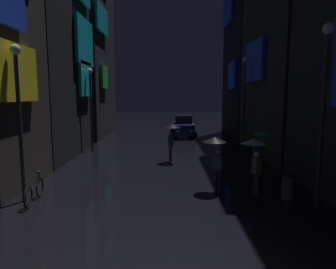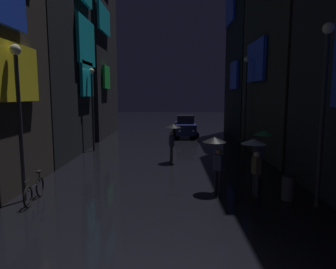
{
  "view_description": "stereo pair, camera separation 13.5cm",
  "coord_description": "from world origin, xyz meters",
  "px_view_note": "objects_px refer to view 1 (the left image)",
  "views": [
    {
      "loc": [
        0.03,
        -5.15,
        3.69
      ],
      "look_at": [
        0.0,
        9.18,
        1.79
      ],
      "focal_mm": 32.0,
      "sensor_mm": 36.0,
      "label": 1
    },
    {
      "loc": [
        0.16,
        -5.15,
        3.69
      ],
      "look_at": [
        0.0,
        9.18,
        1.79
      ],
      "focal_mm": 32.0,
      "sensor_mm": 36.0,
      "label": 2
    }
  ],
  "objects_px": {
    "car_distant": "(184,126)",
    "streetlamp_left_near": "(19,105)",
    "bicycle_parked_at_storefront": "(35,191)",
    "streetlamp_left_far": "(91,100)",
    "streetlamp_right_near": "(325,96)",
    "pedestrian_foreground_left_black": "(172,132)",
    "streetlamp_right_far": "(245,94)",
    "pedestrian_midstreet_centre_green": "(262,140)",
    "pedestrian_foreground_right_black": "(217,149)",
    "pedestrian_far_right_clear": "(255,151)",
    "trash_bin": "(289,186)"
  },
  "relations": [
    {
      "from": "streetlamp_left_near",
      "to": "streetlamp_right_near",
      "type": "bearing_deg",
      "value": -2.76
    },
    {
      "from": "pedestrian_midstreet_centre_green",
      "to": "pedestrian_far_right_clear",
      "type": "xyz_separation_m",
      "value": [
        -1.07,
        -2.56,
        0.0
      ]
    },
    {
      "from": "streetlamp_right_far",
      "to": "trash_bin",
      "type": "xyz_separation_m",
      "value": [
        -0.7,
        -9.39,
        -3.31
      ]
    },
    {
      "from": "pedestrian_midstreet_centre_green",
      "to": "pedestrian_foreground_right_black",
      "type": "bearing_deg",
      "value": -138.91
    },
    {
      "from": "bicycle_parked_at_storefront",
      "to": "pedestrian_foreground_left_black",
      "type": "bearing_deg",
      "value": 52.58
    },
    {
      "from": "streetlamp_right_near",
      "to": "trash_bin",
      "type": "distance_m",
      "value": 3.34
    },
    {
      "from": "streetlamp_left_near",
      "to": "trash_bin",
      "type": "xyz_separation_m",
      "value": [
        9.3,
        0.2,
        -2.89
      ]
    },
    {
      "from": "pedestrian_far_right_clear",
      "to": "bicycle_parked_at_storefront",
      "type": "relative_size",
      "value": 1.17
    },
    {
      "from": "pedestrian_foreground_right_black",
      "to": "trash_bin",
      "type": "xyz_separation_m",
      "value": [
        2.45,
        -0.88,
        -1.2
      ]
    },
    {
      "from": "bicycle_parked_at_storefront",
      "to": "streetlamp_left_far",
      "type": "bearing_deg",
      "value": 92.39
    },
    {
      "from": "pedestrian_midstreet_centre_green",
      "to": "car_distant",
      "type": "height_order",
      "value": "pedestrian_midstreet_centre_green"
    },
    {
      "from": "streetlamp_right_near",
      "to": "streetlamp_left_far",
      "type": "xyz_separation_m",
      "value": [
        -10.0,
        9.96,
        -0.28
      ]
    },
    {
      "from": "pedestrian_foreground_left_black",
      "to": "car_distant",
      "type": "bearing_deg",
      "value": 83.49
    },
    {
      "from": "pedestrian_midstreet_centre_green",
      "to": "trash_bin",
      "type": "relative_size",
      "value": 2.28
    },
    {
      "from": "pedestrian_foreground_right_black",
      "to": "trash_bin",
      "type": "height_order",
      "value": "pedestrian_foreground_right_black"
    },
    {
      "from": "bicycle_parked_at_storefront",
      "to": "pedestrian_midstreet_centre_green",
      "type": "bearing_deg",
      "value": 20.22
    },
    {
      "from": "car_distant",
      "to": "streetlamp_right_near",
      "type": "distance_m",
      "value": 17.39
    },
    {
      "from": "streetlamp_left_near",
      "to": "streetlamp_left_far",
      "type": "relative_size",
      "value": 0.99
    },
    {
      "from": "streetlamp_left_far",
      "to": "streetlamp_right_far",
      "type": "bearing_deg",
      "value": 0.63
    },
    {
      "from": "pedestrian_foreground_right_black",
      "to": "streetlamp_left_far",
      "type": "relative_size",
      "value": 0.39
    },
    {
      "from": "pedestrian_foreground_right_black",
      "to": "streetlamp_right_far",
      "type": "height_order",
      "value": "streetlamp_right_far"
    },
    {
      "from": "pedestrian_far_right_clear",
      "to": "car_distant",
      "type": "height_order",
      "value": "pedestrian_far_right_clear"
    },
    {
      "from": "car_distant",
      "to": "streetlamp_left_near",
      "type": "xyz_separation_m",
      "value": [
        -6.38,
        -16.3,
        2.43
      ]
    },
    {
      "from": "pedestrian_midstreet_centre_green",
      "to": "pedestrian_far_right_clear",
      "type": "bearing_deg",
      "value": -112.6
    },
    {
      "from": "bicycle_parked_at_storefront",
      "to": "streetlamp_left_far",
      "type": "xyz_separation_m",
      "value": [
        -0.4,
        9.57,
        3.0
      ]
    },
    {
      "from": "pedestrian_far_right_clear",
      "to": "pedestrian_foreground_right_black",
      "type": "bearing_deg",
      "value": 160.34
    },
    {
      "from": "pedestrian_foreground_right_black",
      "to": "pedestrian_foreground_left_black",
      "type": "xyz_separation_m",
      "value": [
        -1.62,
        5.15,
        0.0
      ]
    },
    {
      "from": "pedestrian_far_right_clear",
      "to": "bicycle_parked_at_storefront",
      "type": "height_order",
      "value": "pedestrian_far_right_clear"
    },
    {
      "from": "streetlamp_right_near",
      "to": "streetlamp_left_far",
      "type": "relative_size",
      "value": 1.1
    },
    {
      "from": "pedestrian_midstreet_centre_green",
      "to": "streetlamp_right_far",
      "type": "distance_m",
      "value": 6.81
    },
    {
      "from": "bicycle_parked_at_storefront",
      "to": "streetlamp_right_far",
      "type": "height_order",
      "value": "streetlamp_right_far"
    },
    {
      "from": "pedestrian_midstreet_centre_green",
      "to": "bicycle_parked_at_storefront",
      "type": "distance_m",
      "value": 9.51
    },
    {
      "from": "pedestrian_far_right_clear",
      "to": "car_distant",
      "type": "xyz_separation_m",
      "value": [
        -1.79,
        15.7,
        -0.74
      ]
    },
    {
      "from": "trash_bin",
      "to": "pedestrian_foreground_right_black",
      "type": "bearing_deg",
      "value": 160.25
    },
    {
      "from": "pedestrian_midstreet_centre_green",
      "to": "bicycle_parked_at_storefront",
      "type": "height_order",
      "value": "pedestrian_midstreet_centre_green"
    },
    {
      "from": "pedestrian_foreground_left_black",
      "to": "streetlamp_left_far",
      "type": "height_order",
      "value": "streetlamp_left_far"
    },
    {
      "from": "car_distant",
      "to": "streetlamp_left_far",
      "type": "xyz_separation_m",
      "value": [
        -6.38,
        -6.82,
        2.46
      ]
    },
    {
      "from": "pedestrian_foreground_right_black",
      "to": "streetlamp_left_far",
      "type": "distance_m",
      "value": 10.97
    },
    {
      "from": "pedestrian_far_right_clear",
      "to": "streetlamp_left_far",
      "type": "distance_m",
      "value": 12.19
    },
    {
      "from": "pedestrian_foreground_right_black",
      "to": "trash_bin",
      "type": "relative_size",
      "value": 2.28
    },
    {
      "from": "pedestrian_midstreet_centre_green",
      "to": "streetlamp_right_near",
      "type": "distance_m",
      "value": 4.22
    },
    {
      "from": "pedestrian_foreground_left_black",
      "to": "streetlamp_right_far",
      "type": "relative_size",
      "value": 0.35
    },
    {
      "from": "pedestrian_far_right_clear",
      "to": "trash_bin",
      "type": "distance_m",
      "value": 1.7
    },
    {
      "from": "pedestrian_far_right_clear",
      "to": "streetlamp_left_near",
      "type": "bearing_deg",
      "value": -175.77
    },
    {
      "from": "pedestrian_foreground_left_black",
      "to": "pedestrian_midstreet_centre_green",
      "type": "bearing_deg",
      "value": -37.4
    },
    {
      "from": "pedestrian_foreground_left_black",
      "to": "bicycle_parked_at_storefront",
      "type": "xyz_separation_m",
      "value": [
        -4.83,
        -6.32,
        -1.28
      ]
    },
    {
      "from": "bicycle_parked_at_storefront",
      "to": "streetlamp_left_far",
      "type": "distance_m",
      "value": 10.04
    },
    {
      "from": "streetlamp_left_near",
      "to": "streetlamp_left_far",
      "type": "height_order",
      "value": "streetlamp_left_far"
    },
    {
      "from": "pedestrian_foreground_left_black",
      "to": "streetlamp_right_far",
      "type": "height_order",
      "value": "streetlamp_right_far"
    },
    {
      "from": "streetlamp_right_near",
      "to": "pedestrian_foreground_right_black",
      "type": "bearing_deg",
      "value": 153.67
    }
  ]
}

